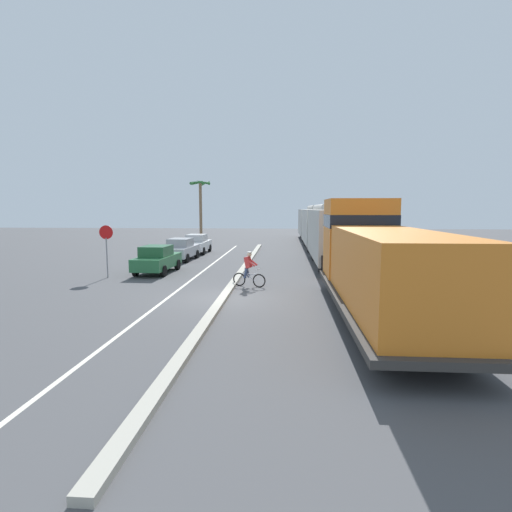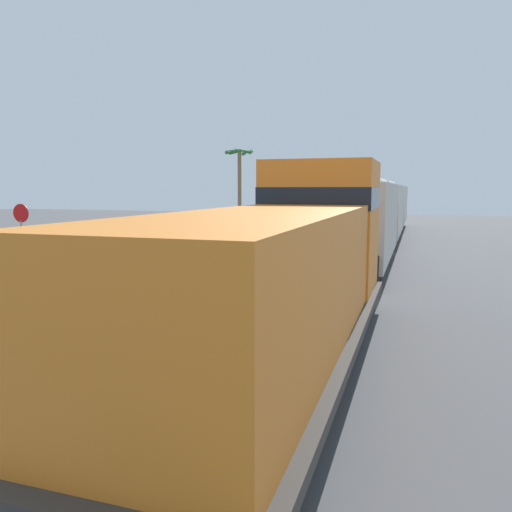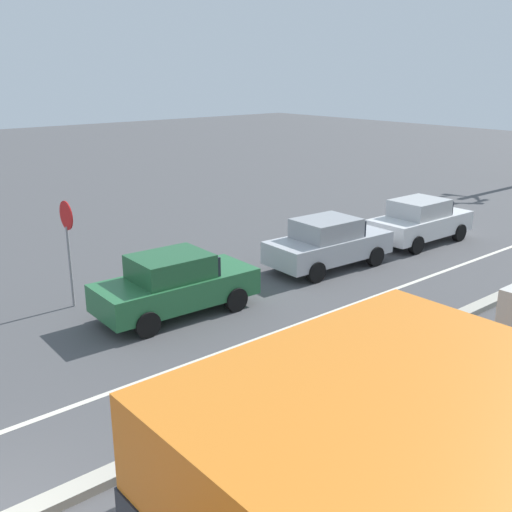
{
  "view_description": "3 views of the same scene",
  "coord_description": "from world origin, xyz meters",
  "px_view_note": "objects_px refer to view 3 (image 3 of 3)",
  "views": [
    {
      "loc": [
        2.55,
        -16.46,
        3.77
      ],
      "look_at": [
        1.14,
        2.93,
        1.47
      ],
      "focal_mm": 28.0,
      "sensor_mm": 36.0,
      "label": 1
    },
    {
      "loc": [
        8.25,
        -11.85,
        3.47
      ],
      "look_at": [
        3.93,
        1.47,
        1.59
      ],
      "focal_mm": 35.0,
      "sensor_mm": 36.0,
      "label": 2
    },
    {
      "loc": [
        7.42,
        -1.34,
        6.07
      ],
      "look_at": [
        -4.54,
        8.75,
        1.19
      ],
      "focal_mm": 42.0,
      "sensor_mm": 36.0,
      "label": 3
    }
  ],
  "objects_px": {
    "parked_car_green": "(175,284)",
    "parked_car_silver": "(328,243)",
    "parked_car_white": "(420,221)",
    "stop_sign": "(68,233)",
    "cyclist": "(170,444)"
  },
  "relations": [
    {
      "from": "parked_car_white",
      "to": "cyclist",
      "type": "bearing_deg",
      "value": -68.24
    },
    {
      "from": "parked_car_silver",
      "to": "stop_sign",
      "type": "xyz_separation_m",
      "value": [
        -2.11,
        -7.63,
        1.21
      ]
    },
    {
      "from": "parked_car_green",
      "to": "cyclist",
      "type": "height_order",
      "value": "cyclist"
    },
    {
      "from": "parked_car_silver",
      "to": "stop_sign",
      "type": "distance_m",
      "value": 8.01
    },
    {
      "from": "parked_car_silver",
      "to": "parked_car_white",
      "type": "relative_size",
      "value": 1.01
    },
    {
      "from": "parked_car_white",
      "to": "stop_sign",
      "type": "relative_size",
      "value": 1.47
    },
    {
      "from": "parked_car_silver",
      "to": "cyclist",
      "type": "xyz_separation_m",
      "value": [
        5.87,
        -9.63,
        0.0
      ]
    },
    {
      "from": "stop_sign",
      "to": "parked_car_white",
      "type": "bearing_deg",
      "value": 79.56
    },
    {
      "from": "parked_car_green",
      "to": "stop_sign",
      "type": "xyz_separation_m",
      "value": [
        -2.21,
        -1.81,
        1.21
      ]
    },
    {
      "from": "parked_car_green",
      "to": "parked_car_white",
      "type": "relative_size",
      "value": 1.01
    },
    {
      "from": "parked_car_green",
      "to": "cyclist",
      "type": "xyz_separation_m",
      "value": [
        5.77,
        -3.81,
        0.0
      ]
    },
    {
      "from": "parked_car_green",
      "to": "cyclist",
      "type": "relative_size",
      "value": 2.48
    },
    {
      "from": "parked_car_green",
      "to": "parked_car_silver",
      "type": "relative_size",
      "value": 1.0
    },
    {
      "from": "parked_car_white",
      "to": "stop_sign",
      "type": "height_order",
      "value": "stop_sign"
    },
    {
      "from": "parked_car_green",
      "to": "cyclist",
      "type": "bearing_deg",
      "value": -33.46
    }
  ]
}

